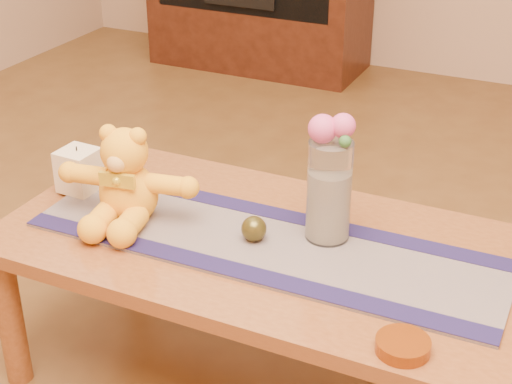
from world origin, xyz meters
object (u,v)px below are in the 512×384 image
at_px(teddy_bear, 127,175).
at_px(bronze_ball, 254,229).
at_px(amber_dish, 403,346).
at_px(pillar_candle, 79,170).
at_px(glass_vase, 329,191).

distance_m(teddy_bear, bronze_ball, 0.36).
bearing_deg(amber_dish, pillar_candle, 163.78).
distance_m(bronze_ball, amber_dish, 0.52).
distance_m(glass_vase, bronze_ball, 0.21).
bearing_deg(amber_dish, bronze_ball, 150.83).
bearing_deg(bronze_ball, pillar_candle, 175.78).
xyz_separation_m(pillar_candle, bronze_ball, (0.56, -0.04, -0.03)).
height_order(teddy_bear, amber_dish, teddy_bear).
bearing_deg(teddy_bear, glass_vase, 3.47).
xyz_separation_m(glass_vase, amber_dish, (0.29, -0.35, -0.12)).
bearing_deg(pillar_candle, glass_vase, 4.11).
relative_size(pillar_candle, amber_dish, 1.05).
height_order(glass_vase, amber_dish, glass_vase).
xyz_separation_m(teddy_bear, glass_vase, (0.51, 0.12, 0.01)).
bearing_deg(teddy_bear, bronze_ball, -5.31).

